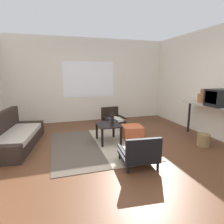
{
  "coord_description": "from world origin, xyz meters",
  "views": [
    {
      "loc": [
        -1.16,
        -3.37,
        1.59
      ],
      "look_at": [
        0.12,
        0.79,
        0.71
      ],
      "focal_mm": 30.83,
      "sensor_mm": 36.0,
      "label": 1
    }
  ],
  "objects_px": {
    "ottoman_orange": "(132,132)",
    "crt_television": "(220,98)",
    "couch": "(13,137)",
    "coffee_table": "(108,128)",
    "console_shelf": "(216,110)",
    "clay_vase": "(202,98)",
    "glass_bottle": "(112,119)",
    "armchair_by_window": "(112,118)",
    "armchair_striped_foreground": "(139,153)",
    "wicker_basket": "(203,140)"
  },
  "relations": [
    {
      "from": "coffee_table",
      "to": "clay_vase",
      "type": "xyz_separation_m",
      "value": [
        2.34,
        -0.27,
        0.65
      ]
    },
    {
      "from": "armchair_by_window",
      "to": "wicker_basket",
      "type": "height_order",
      "value": "armchair_by_window"
    },
    {
      "from": "glass_bottle",
      "to": "coffee_table",
      "type": "bearing_deg",
      "value": -147.89
    },
    {
      "from": "crt_television",
      "to": "wicker_basket",
      "type": "xyz_separation_m",
      "value": [
        -0.39,
        -0.04,
        -0.92
      ]
    },
    {
      "from": "armchair_by_window",
      "to": "couch",
      "type": "bearing_deg",
      "value": -158.5
    },
    {
      "from": "crt_television",
      "to": "clay_vase",
      "type": "relative_size",
      "value": 1.59
    },
    {
      "from": "clay_vase",
      "to": "glass_bottle",
      "type": "xyz_separation_m",
      "value": [
        -2.22,
        0.34,
        -0.47
      ]
    },
    {
      "from": "coffee_table",
      "to": "ottoman_orange",
      "type": "xyz_separation_m",
      "value": [
        0.63,
        0.06,
        -0.19
      ]
    },
    {
      "from": "armchair_by_window",
      "to": "crt_television",
      "type": "xyz_separation_m",
      "value": [
        1.82,
        -2.17,
        0.82
      ]
    },
    {
      "from": "armchair_by_window",
      "to": "glass_bottle",
      "type": "height_order",
      "value": "glass_bottle"
    },
    {
      "from": "armchair_striped_foreground",
      "to": "ottoman_orange",
      "type": "relative_size",
      "value": 1.41
    },
    {
      "from": "armchair_striped_foreground",
      "to": "glass_bottle",
      "type": "bearing_deg",
      "value": 92.26
    },
    {
      "from": "coffee_table",
      "to": "clay_vase",
      "type": "distance_m",
      "value": 2.44
    },
    {
      "from": "couch",
      "to": "coffee_table",
      "type": "relative_size",
      "value": 3.18
    },
    {
      "from": "couch",
      "to": "armchair_by_window",
      "type": "bearing_deg",
      "value": 21.5
    },
    {
      "from": "console_shelf",
      "to": "crt_television",
      "type": "bearing_deg",
      "value": -91.95
    },
    {
      "from": "couch",
      "to": "clay_vase",
      "type": "bearing_deg",
      "value": -7.7
    },
    {
      "from": "clay_vase",
      "to": "coffee_table",
      "type": "bearing_deg",
      "value": 173.53
    },
    {
      "from": "ottoman_orange",
      "to": "console_shelf",
      "type": "bearing_deg",
      "value": -24.65
    },
    {
      "from": "couch",
      "to": "armchair_by_window",
      "type": "distance_m",
      "value": 2.78
    },
    {
      "from": "couch",
      "to": "crt_television",
      "type": "height_order",
      "value": "crt_television"
    },
    {
      "from": "wicker_basket",
      "to": "clay_vase",
      "type": "bearing_deg",
      "value": 56.43
    },
    {
      "from": "ottoman_orange",
      "to": "crt_television",
      "type": "height_order",
      "value": "crt_television"
    },
    {
      "from": "armchair_by_window",
      "to": "crt_television",
      "type": "height_order",
      "value": "crt_television"
    },
    {
      "from": "coffee_table",
      "to": "wicker_basket",
      "type": "xyz_separation_m",
      "value": [
        1.95,
        -0.86,
        -0.21
      ]
    },
    {
      "from": "armchair_by_window",
      "to": "console_shelf",
      "type": "height_order",
      "value": "console_shelf"
    },
    {
      "from": "couch",
      "to": "console_shelf",
      "type": "distance_m",
      "value": 4.57
    },
    {
      "from": "console_shelf",
      "to": "crt_television",
      "type": "xyz_separation_m",
      "value": [
        -0.0,
        -0.09,
        0.29
      ]
    },
    {
      "from": "coffee_table",
      "to": "armchair_by_window",
      "type": "height_order",
      "value": "armchair_by_window"
    },
    {
      "from": "armchair_by_window",
      "to": "ottoman_orange",
      "type": "bearing_deg",
      "value": -85.18
    },
    {
      "from": "glass_bottle",
      "to": "console_shelf",
      "type": "bearing_deg",
      "value": -19.84
    },
    {
      "from": "coffee_table",
      "to": "glass_bottle",
      "type": "height_order",
      "value": "glass_bottle"
    },
    {
      "from": "console_shelf",
      "to": "clay_vase",
      "type": "bearing_deg",
      "value": 90.0
    },
    {
      "from": "clay_vase",
      "to": "wicker_basket",
      "type": "xyz_separation_m",
      "value": [
        -0.39,
        -0.59,
        -0.86
      ]
    },
    {
      "from": "couch",
      "to": "armchair_by_window",
      "type": "height_order",
      "value": "couch"
    },
    {
      "from": "coffee_table",
      "to": "wicker_basket",
      "type": "distance_m",
      "value": 2.14
    },
    {
      "from": "ottoman_orange",
      "to": "console_shelf",
      "type": "height_order",
      "value": "console_shelf"
    },
    {
      "from": "armchair_striped_foreground",
      "to": "crt_television",
      "type": "xyz_separation_m",
      "value": [
        2.16,
        0.51,
        0.81
      ]
    },
    {
      "from": "crt_television",
      "to": "armchair_by_window",
      "type": "bearing_deg",
      "value": 129.95
    },
    {
      "from": "armchair_by_window",
      "to": "wicker_basket",
      "type": "bearing_deg",
      "value": -57.1
    },
    {
      "from": "couch",
      "to": "wicker_basket",
      "type": "height_order",
      "value": "couch"
    },
    {
      "from": "ottoman_orange",
      "to": "crt_television",
      "type": "xyz_separation_m",
      "value": [
        1.71,
        -0.88,
        0.9
      ]
    },
    {
      "from": "coffee_table",
      "to": "console_shelf",
      "type": "relative_size",
      "value": 0.34
    },
    {
      "from": "console_shelf",
      "to": "wicker_basket",
      "type": "relative_size",
      "value": 6.86
    },
    {
      "from": "crt_television",
      "to": "coffee_table",
      "type": "bearing_deg",
      "value": 160.73
    },
    {
      "from": "ottoman_orange",
      "to": "glass_bottle",
      "type": "bearing_deg",
      "value": 178.3
    },
    {
      "from": "ottoman_orange",
      "to": "console_shelf",
      "type": "xyz_separation_m",
      "value": [
        1.71,
        -0.79,
        0.61
      ]
    },
    {
      "from": "clay_vase",
      "to": "couch",
      "type": "bearing_deg",
      "value": 172.3
    },
    {
      "from": "armchair_by_window",
      "to": "ottoman_orange",
      "type": "xyz_separation_m",
      "value": [
        0.11,
        -1.29,
        -0.08
      ]
    },
    {
      "from": "console_shelf",
      "to": "coffee_table",
      "type": "bearing_deg",
      "value": 162.81
    }
  ]
}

